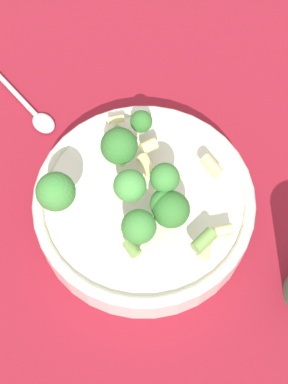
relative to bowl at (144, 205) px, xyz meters
The scene contains 4 objects.
ground_plane 0.03m from the bowl, ahead, with size 3.00×3.00×0.00m, color maroon.
bowl is the anchor object (origin of this frame).
pasta_salad 0.06m from the bowl, 136.63° to the right, with size 0.21×0.18×0.08m.
spoon 0.22m from the bowl, 140.89° to the left, with size 0.13×0.12×0.01m.
Camera 1 is at (0.03, -0.27, 0.60)m, focal length 50.00 mm.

